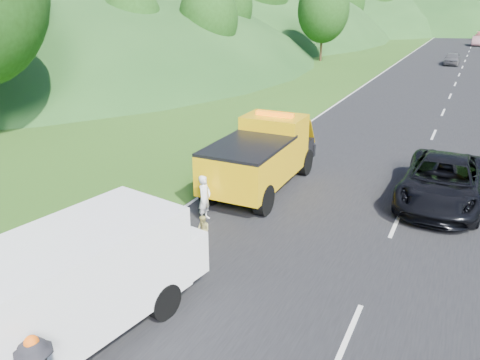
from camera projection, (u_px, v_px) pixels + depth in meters
The scene contains 13 objects.
ground at pixel (262, 260), 13.21m from camera, with size 320.00×320.00×0.00m, color #38661E.
road_surface at pixel (459, 75), 45.27m from camera, with size 14.00×200.00×0.02m, color black.
tree_line_left at pixel (309, 47), 71.14m from camera, with size 14.00×140.00×14.00m, color #205117, non-canonical shape.
tow_truck at pixel (262, 155), 17.79m from camera, with size 2.52×6.43×2.74m.
white_van at pixel (64, 287), 9.52m from camera, with size 4.06×7.37×2.49m.
woman at pixel (205, 220), 15.57m from camera, with size 0.57×0.42×1.56m, color silver.
child at pixel (204, 244), 14.06m from camera, with size 0.43×0.34×0.89m, color tan.
suitcase at pixel (159, 216), 15.18m from camera, with size 0.36×0.20×0.58m, color brown.
passing_suv at pixel (439, 202), 16.92m from camera, with size 2.69×5.84×1.62m, color black.
dist_car_a at pixel (451, 65), 52.08m from camera, with size 1.55×3.86×1.32m, color #424246.
dist_car_b at pixel (476, 46), 73.18m from camera, with size 1.51×4.34×1.43m, color #7F545B.
dist_car_c at pixel (480, 40), 82.96m from camera, with size 2.00×4.91×1.42m, color #AF5957.
dist_car_d at pixel (473, 32), 103.67m from camera, with size 1.55×3.86×1.32m, color #613955.
Camera 1 is at (4.60, -10.55, 6.88)m, focal length 35.00 mm.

